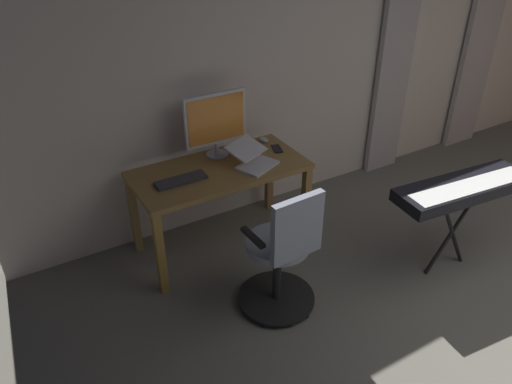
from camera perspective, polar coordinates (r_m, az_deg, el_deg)
The scene contains 12 objects.
back_room_partition at distance 4.72m, azimuth 9.60°, elevation 16.62°, with size 6.27×0.10×2.78m, color beige.
curtain_left_panel at distance 6.03m, azimuth 24.51°, elevation 15.58°, with size 0.46×0.06×2.37m, color #B5ACA8.
curtain_right_panel at distance 5.10m, azimuth 15.78°, elevation 14.65°, with size 0.40×0.06×2.37m, color #B5ACA8.
desk at distance 3.88m, azimuth -4.19°, elevation 1.46°, with size 1.35×0.65×0.74m.
office_chair at distance 3.36m, azimuth 3.11°, elevation -7.35°, with size 0.56×0.56×1.00m.
computer_monitor at distance 3.90m, azimuth -4.68°, elevation 8.17°, with size 0.52×0.18×0.52m.
computer_keyboard at distance 3.67m, azimuth -8.66°, elevation 1.36°, with size 0.39×0.12×0.02m, color #333338.
laptop at distance 3.83m, azimuth -0.34°, elevation 3.81°, with size 0.40×0.42×0.16m.
computer_mouse at distance 4.22m, azimuth 0.92°, elevation 6.06°, with size 0.06×0.10×0.04m, color #B7BCC1.
cell_phone_by_monitor at distance 4.15m, azimuth -0.85°, elevation 5.37°, with size 0.07×0.14×0.01m, color #232328.
cell_phone_face_up at distance 4.10m, azimuth 2.43°, elevation 5.02°, with size 0.07×0.14×0.01m, color black.
piano_keyboard at distance 3.87m, azimuth 22.80°, elevation 0.21°, with size 1.10×0.42×0.79m.
Camera 1 is at (2.93, 0.64, 2.58)m, focal length 34.64 mm.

